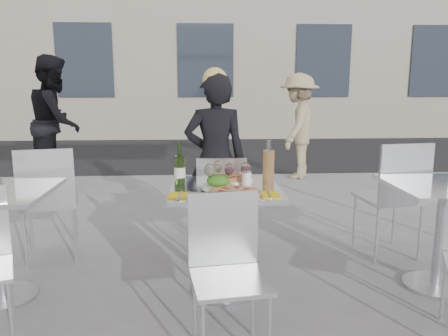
{
  "coord_description": "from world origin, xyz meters",
  "views": [
    {
      "loc": [
        -0.16,
        -2.81,
        1.42
      ],
      "look_at": [
        0.0,
        0.15,
        0.85
      ],
      "focal_mm": 35.0,
      "sensor_mm": 36.0,
      "label": 1
    }
  ],
  "objects": [
    {
      "name": "sugar_shaker",
      "position": [
        0.15,
        0.04,
        0.8
      ],
      "size": [
        0.06,
        0.06,
        0.11
      ],
      "color": "white",
      "rests_on": "main_table"
    },
    {
      "name": "pizza_near",
      "position": [
        0.05,
        -0.19,
        0.76
      ],
      "size": [
        0.33,
        0.33,
        0.02
      ],
      "color": "tan",
      "rests_on": "main_table"
    },
    {
      "name": "chair_near",
      "position": [
        -0.03,
        -0.63,
        0.5
      ],
      "size": [
        0.43,
        0.44,
        0.85
      ],
      "rotation": [
        0.0,
        0.0,
        0.13
      ],
      "color": "silver",
      "rests_on": "ground"
    },
    {
      "name": "side_chair_lfar",
      "position": [
        -1.37,
        0.62,
        0.56
      ],
      "size": [
        0.52,
        0.53,
        0.94
      ],
      "rotation": [
        0.0,
        0.0,
        3.39
      ],
      "color": "silver",
      "rests_on": "ground"
    },
    {
      "name": "pedestrian_b",
      "position": [
        1.33,
        3.73,
        0.79
      ],
      "size": [
        0.97,
        1.18,
        1.58
      ],
      "primitive_type": "imported",
      "rotation": [
        0.0,
        0.0,
        4.27
      ],
      "color": "tan",
      "rests_on": "ground"
    },
    {
      "name": "napkin_right",
      "position": [
        0.23,
        -0.23,
        0.75
      ],
      "size": [
        0.18,
        0.2,
        0.01
      ],
      "rotation": [
        0.0,
        0.0,
        -0.02
      ],
      "color": "yellow",
      "rests_on": "main_table"
    },
    {
      "name": "napkin_left",
      "position": [
        -0.27,
        -0.22,
        0.75
      ],
      "size": [
        0.2,
        0.2,
        0.01
      ],
      "rotation": [
        0.0,
        0.0,
        -0.09
      ],
      "color": "yellow",
      "rests_on": "main_table"
    },
    {
      "name": "wine_bottle",
      "position": [
        -0.3,
        0.07,
        0.86
      ],
      "size": [
        0.07,
        0.08,
        0.29
      ],
      "color": "#34521E",
      "rests_on": "main_table"
    },
    {
      "name": "chair_far",
      "position": [
        0.01,
        0.6,
        0.51
      ],
      "size": [
        0.41,
        0.42,
        0.86
      ],
      "rotation": [
        0.0,
        0.0,
        3.09
      ],
      "color": "silver",
      "rests_on": "ground"
    },
    {
      "name": "side_table_right",
      "position": [
        1.5,
        0.0,
        0.54
      ],
      "size": [
        0.72,
        0.72,
        0.75
      ],
      "color": "#B7BABF",
      "rests_on": "ground"
    },
    {
      "name": "pizza_far",
      "position": [
        0.06,
        0.22,
        0.77
      ],
      "size": [
        0.3,
        0.3,
        0.03
      ],
      "color": "white",
      "rests_on": "main_table"
    },
    {
      "name": "wineglass_white_a",
      "position": [
        -0.11,
        -0.0,
        0.86
      ],
      "size": [
        0.07,
        0.07,
        0.16
      ],
      "color": "white",
      "rests_on": "main_table"
    },
    {
      "name": "carafe",
      "position": [
        0.31,
        0.15,
        0.87
      ],
      "size": [
        0.08,
        0.08,
        0.29
      ],
      "color": "tan",
      "rests_on": "main_table"
    },
    {
      "name": "wineglass_red_b",
      "position": [
        0.14,
        0.05,
        0.86
      ],
      "size": [
        0.07,
        0.07,
        0.16
      ],
      "color": "white",
      "rests_on": "main_table"
    },
    {
      "name": "woman_diner",
      "position": [
        -0.03,
        1.05,
        0.76
      ],
      "size": [
        0.57,
        0.39,
        1.51
      ],
      "primitive_type": "imported",
      "rotation": [
        0.0,
        0.0,
        3.19
      ],
      "color": "black",
      "rests_on": "ground"
    },
    {
      "name": "pedestrian_a",
      "position": [
        -2.16,
        3.37,
        0.91
      ],
      "size": [
        0.75,
        0.93,
        1.81
      ],
      "primitive_type": "imported",
      "rotation": [
        0.0,
        0.0,
        1.65
      ],
      "color": "black",
      "rests_on": "ground"
    },
    {
      "name": "salad_plate",
      "position": [
        -0.05,
        0.0,
        0.79
      ],
      "size": [
        0.22,
        0.22,
        0.09
      ],
      "color": "white",
      "rests_on": "main_table"
    },
    {
      "name": "ground",
      "position": [
        0.0,
        0.0,
        0.0
      ],
      "size": [
        80.0,
        80.0,
        0.0
      ],
      "primitive_type": "plane",
      "color": "slate"
    },
    {
      "name": "main_table",
      "position": [
        0.0,
        0.0,
        0.54
      ],
      "size": [
        0.72,
        0.72,
        0.75
      ],
      "color": "#B7BABF",
      "rests_on": "ground"
    },
    {
      "name": "wineglass_red_a",
      "position": [
        0.03,
        0.02,
        0.86
      ],
      "size": [
        0.07,
        0.07,
        0.16
      ],
      "color": "white",
      "rests_on": "main_table"
    },
    {
      "name": "street_asphalt",
      "position": [
        0.0,
        6.5,
        0.0
      ],
      "size": [
        24.0,
        5.0,
        0.0
      ],
      "primitive_type": "cube",
      "color": "black",
      "rests_on": "ground"
    },
    {
      "name": "wineglass_white_b",
      "position": [
        -0.05,
        0.13,
        0.86
      ],
      "size": [
        0.07,
        0.07,
        0.16
      ],
      "color": "white",
      "rests_on": "main_table"
    },
    {
      "name": "side_chair_rfar",
      "position": [
        1.41,
        0.52,
        0.58
      ],
      "size": [
        0.5,
        0.51,
        0.97
      ],
      "rotation": [
        0.0,
        0.0,
        3.27
      ],
      "color": "silver",
      "rests_on": "ground"
    }
  ]
}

